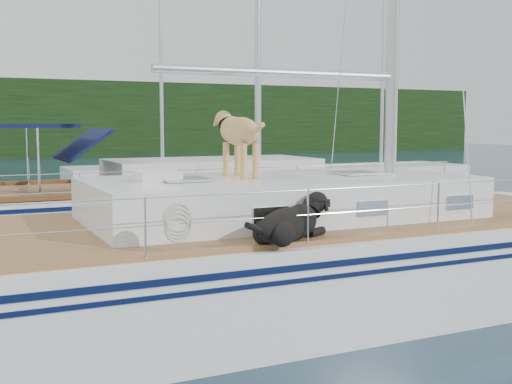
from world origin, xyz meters
TOP-DOWN VIEW (x-y plane):
  - ground at (0.00, 0.00)m, footprint 120.00×120.00m
  - main_sailboat at (0.09, -0.00)m, footprint 12.00×4.03m
  - neighbor_sailboat at (1.17, 6.35)m, footprint 11.00×3.50m
  - bg_boat_center at (4.00, 16.00)m, footprint 7.20×3.00m
  - bg_boat_east at (12.00, 13.00)m, footprint 6.40×3.00m

SIDE VIEW (x-z plane):
  - ground at x=0.00m, z-range 0.00..0.00m
  - bg_boat_center at x=4.00m, z-range -5.37..6.28m
  - bg_boat_east at x=12.00m, z-range -5.37..6.28m
  - neighbor_sailboat at x=1.17m, z-range -6.02..7.28m
  - main_sailboat at x=0.09m, z-range -6.33..7.68m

